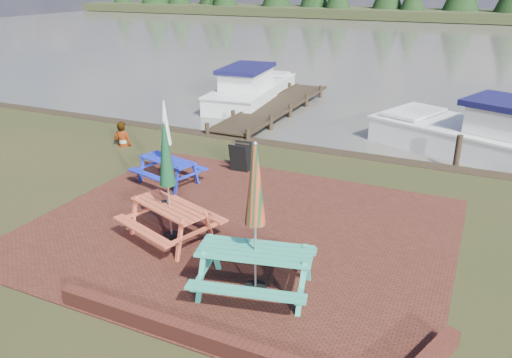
{
  "coord_description": "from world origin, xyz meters",
  "views": [
    {
      "loc": [
        4.48,
        -7.74,
        5.2
      ],
      "look_at": [
        0.11,
        1.64,
        1.0
      ],
      "focal_mm": 35.0,
      "sensor_mm": 36.0,
      "label": 1
    }
  ],
  "objects": [
    {
      "name": "jetty",
      "position": [
        -3.5,
        11.28,
        0.11
      ],
      "size": [
        1.76,
        9.08,
        1.0
      ],
      "color": "black",
      "rests_on": "ground"
    },
    {
      "name": "boat_near",
      "position": [
        5.14,
        9.04,
        0.43
      ],
      "size": [
        8.25,
        5.41,
        2.11
      ],
      "rotation": [
        0.0,
        0.0,
        1.19
      ],
      "color": "silver",
      "rests_on": "ground"
    },
    {
      "name": "picnic_table_blue",
      "position": [
        -2.95,
        2.61,
        0.79
      ],
      "size": [
        1.94,
        1.81,
        2.26
      ],
      "rotation": [
        0.0,
        0.0,
        -0.26
      ],
      "color": "#1624AA",
      "rests_on": "ground"
    },
    {
      "name": "picnic_table_teal",
      "position": [
        1.31,
        -0.96,
        0.97
      ],
      "size": [
        2.33,
        2.16,
        2.76
      ],
      "rotation": [
        0.0,
        0.0,
        0.22
      ],
      "color": "#2B8B72",
      "rests_on": "ground"
    },
    {
      "name": "picnic_table_red",
      "position": [
        -1.13,
        0.03,
        0.9
      ],
      "size": [
        2.29,
        2.16,
        2.57
      ],
      "rotation": [
        0.0,
        0.0,
        -0.34
      ],
      "color": "#B74A2F",
      "rests_on": "ground"
    },
    {
      "name": "water",
      "position": [
        0.0,
        37.0,
        0.0
      ],
      "size": [
        120.0,
        60.0,
        0.02
      ],
      "primitive_type": "cube",
      "color": "#48453D",
      "rests_on": "ground"
    },
    {
      "name": "ground",
      "position": [
        0.0,
        0.0,
        0.0
      ],
      "size": [
        120.0,
        120.0,
        0.0
      ],
      "primitive_type": "plane",
      "color": "black",
      "rests_on": "ground"
    },
    {
      "name": "brick_wall",
      "position": [
        2.15,
        -2.42,
        0.15
      ],
      "size": [
        6.21,
        1.79,
        0.3
      ],
      "color": "#4C1E16",
      "rests_on": "ground"
    },
    {
      "name": "person",
      "position": [
        -6.15,
        4.65,
        0.83
      ],
      "size": [
        0.68,
        0.53,
        1.65
      ],
      "primitive_type": "imported",
      "rotation": [
        0.0,
        0.0,
        3.38
      ],
      "color": "gray",
      "rests_on": "ground"
    },
    {
      "name": "boat_jetty",
      "position": [
        -5.28,
        12.72,
        0.38
      ],
      "size": [
        2.92,
        6.85,
        1.93
      ],
      "rotation": [
        0.0,
        0.0,
        0.1
      ],
      "color": "silver",
      "rests_on": "ground"
    },
    {
      "name": "paving",
      "position": [
        0.0,
        1.0,
        0.01
      ],
      "size": [
        9.0,
        7.5,
        0.02
      ],
      "primitive_type": "cube",
      "color": "#3C1A13",
      "rests_on": "ground"
    },
    {
      "name": "chalkboard",
      "position": [
        -1.59,
        4.23,
        0.44
      ],
      "size": [
        0.54,
        0.53,
        0.85
      ],
      "rotation": [
        0.0,
        0.0,
        0.06
      ],
      "color": "black",
      "rests_on": "ground"
    }
  ]
}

